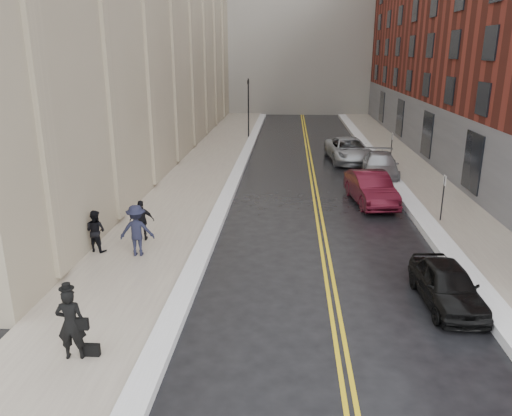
# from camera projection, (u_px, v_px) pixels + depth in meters

# --- Properties ---
(ground) EXTENTS (160.00, 160.00, 0.00)m
(ground) POSITION_uv_depth(u_px,v_px,m) (253.00, 302.00, 15.44)
(ground) COLOR black
(ground) RESTS_ON ground
(sidewalk_left) EXTENTS (4.00, 64.00, 0.15)m
(sidewalk_left) POSITION_uv_depth(u_px,v_px,m) (200.00, 175.00, 30.93)
(sidewalk_left) COLOR gray
(sidewalk_left) RESTS_ON ground
(sidewalk_right) EXTENTS (3.00, 64.00, 0.15)m
(sidewalk_right) POSITION_uv_depth(u_px,v_px,m) (421.00, 179.00, 30.06)
(sidewalk_right) COLOR gray
(sidewalk_right) RESTS_ON ground
(lane_stripe_a) EXTENTS (0.12, 64.00, 0.01)m
(lane_stripe_a) POSITION_uv_depth(u_px,v_px,m) (311.00, 178.00, 30.51)
(lane_stripe_a) COLOR gold
(lane_stripe_a) RESTS_ON ground
(lane_stripe_b) EXTENTS (0.12, 64.00, 0.01)m
(lane_stripe_b) POSITION_uv_depth(u_px,v_px,m) (315.00, 178.00, 30.49)
(lane_stripe_b) COLOR gold
(lane_stripe_b) RESTS_ON ground
(snow_ridge_left) EXTENTS (0.70, 60.80, 0.26)m
(snow_ridge_left) POSITION_uv_depth(u_px,v_px,m) (236.00, 175.00, 30.77)
(snow_ridge_left) COLOR white
(snow_ridge_left) RESTS_ON ground
(snow_ridge_right) EXTENTS (0.85, 60.80, 0.30)m
(snow_ridge_right) POSITION_uv_depth(u_px,v_px,m) (390.00, 177.00, 30.16)
(snow_ridge_right) COLOR white
(snow_ridge_right) RESTS_ON ground
(traffic_signal) EXTENTS (0.18, 0.15, 5.20)m
(traffic_signal) POSITION_uv_depth(u_px,v_px,m) (248.00, 104.00, 43.23)
(traffic_signal) COLOR black
(traffic_signal) RESTS_ON ground
(parking_sign_near) EXTENTS (0.06, 0.35, 2.23)m
(parking_sign_near) POSITION_uv_depth(u_px,v_px,m) (443.00, 194.00, 22.13)
(parking_sign_near) COLOR black
(parking_sign_near) RESTS_ON ground
(parking_sign_far) EXTENTS (0.06, 0.35, 2.23)m
(parking_sign_far) POSITION_uv_depth(u_px,v_px,m) (392.00, 146.00, 33.55)
(parking_sign_far) COLOR black
(parking_sign_far) RESTS_ON ground
(car_black) EXTENTS (1.75, 3.91, 1.30)m
(car_black) POSITION_uv_depth(u_px,v_px,m) (447.00, 285.00, 15.15)
(car_black) COLOR black
(car_black) RESTS_ON ground
(car_maroon) EXTENTS (2.31, 5.03, 1.60)m
(car_maroon) POSITION_uv_depth(u_px,v_px,m) (371.00, 188.00, 25.29)
(car_maroon) COLOR #4A0D1A
(car_maroon) RESTS_ON ground
(car_silver_near) EXTENTS (2.62, 5.32, 1.49)m
(car_silver_near) POSITION_uv_depth(u_px,v_px,m) (380.00, 166.00, 30.48)
(car_silver_near) COLOR #9D9FA4
(car_silver_near) RESTS_ON ground
(car_silver_far) EXTENTS (3.29, 6.13, 1.64)m
(car_silver_far) POSITION_uv_depth(u_px,v_px,m) (349.00, 150.00, 34.91)
(car_silver_far) COLOR #9EA1A6
(car_silver_far) RESTS_ON ground
(pedestrian_main) EXTENTS (0.75, 0.55, 1.89)m
(pedestrian_main) POSITION_uv_depth(u_px,v_px,m) (71.00, 324.00, 12.14)
(pedestrian_main) COLOR black
(pedestrian_main) RESTS_ON sidewalk_left
(pedestrian_a) EXTENTS (0.94, 0.82, 1.62)m
(pedestrian_a) POSITION_uv_depth(u_px,v_px,m) (96.00, 231.00, 18.80)
(pedestrian_a) COLOR black
(pedestrian_a) RESTS_ON sidewalk_left
(pedestrian_b) EXTENTS (1.34, 0.88, 1.94)m
(pedestrian_b) POSITION_uv_depth(u_px,v_px,m) (137.00, 230.00, 18.39)
(pedestrian_b) COLOR black
(pedestrian_b) RESTS_ON sidewalk_left
(pedestrian_c) EXTENTS (1.02, 0.55, 1.66)m
(pedestrian_c) POSITION_uv_depth(u_px,v_px,m) (142.00, 220.00, 19.91)
(pedestrian_c) COLOR black
(pedestrian_c) RESTS_ON sidewalk_left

